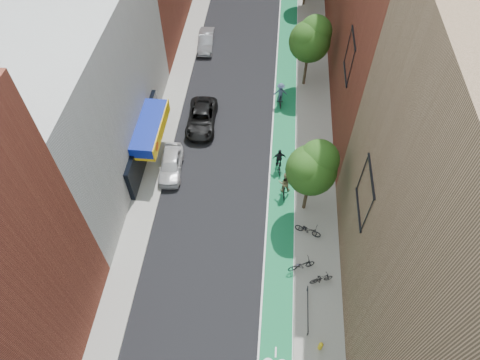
% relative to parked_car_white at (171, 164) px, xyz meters
% --- Properties ---
extents(ground, '(160.00, 160.00, 0.00)m').
position_rel_parked_car_white_xyz_m(ground, '(4.60, -12.68, -0.71)').
color(ground, black).
rests_on(ground, ground).
extents(bike_lane, '(2.00, 68.00, 0.01)m').
position_rel_parked_car_white_xyz_m(bike_lane, '(8.60, 13.32, -0.70)').
color(bike_lane, '#136F4D').
rests_on(bike_lane, ground).
extents(sidewalk_left, '(2.00, 68.00, 0.15)m').
position_rel_parked_car_white_xyz_m(sidewalk_left, '(-1.40, 13.32, -0.63)').
color(sidewalk_left, gray).
rests_on(sidewalk_left, ground).
extents(sidewalk_right, '(3.00, 68.00, 0.15)m').
position_rel_parked_car_white_xyz_m(sidewalk_right, '(11.10, 13.32, -0.63)').
color(sidewalk_right, gray).
rests_on(sidewalk_right, ground).
extents(building_left_white, '(8.00, 20.00, 12.00)m').
position_rel_parked_car_white_xyz_m(building_left_white, '(-6.40, 1.32, 5.29)').
color(building_left_white, silver).
rests_on(building_left_white, ground).
extents(building_right_near_tan, '(8.00, 20.00, 18.00)m').
position_rel_parked_car_white_xyz_m(building_right_near_tan, '(16.60, -10.68, 8.29)').
color(building_right_near_tan, '#8C6B4C').
rests_on(building_right_near_tan, ground).
extents(tree_near, '(3.40, 3.36, 6.42)m').
position_rel_parked_car_white_xyz_m(tree_near, '(10.25, -2.66, 3.95)').
color(tree_near, '#332619').
rests_on(tree_near, ground).
extents(tree_mid, '(3.55, 3.53, 6.74)m').
position_rel_parked_car_white_xyz_m(tree_mid, '(10.25, 11.34, 4.18)').
color(tree_mid, '#332619').
rests_on(tree_mid, ground).
extents(parked_car_white, '(1.99, 4.28, 1.42)m').
position_rel_parked_car_white_xyz_m(parked_car_white, '(0.00, 0.00, 0.00)').
color(parked_car_white, silver).
rests_on(parked_car_white, ground).
extents(parked_car_black, '(2.51, 5.16, 1.41)m').
position_rel_parked_car_white_xyz_m(parked_car_black, '(1.60, 5.26, -0.00)').
color(parked_car_black, black).
rests_on(parked_car_black, ground).
extents(parked_car_silver, '(1.67, 4.23, 1.37)m').
position_rel_parked_car_white_xyz_m(parked_car_silver, '(0.40, 16.43, -0.02)').
color(parked_car_silver, '#96999E').
rests_on(parked_car_silver, ground).
extents(cyclist_lane_near, '(0.96, 1.78, 2.22)m').
position_rel_parked_car_white_xyz_m(cyclist_lane_near, '(8.71, -1.43, 0.25)').
color(cyclist_lane_near, black).
rests_on(cyclist_lane_near, ground).
extents(cyclist_lane_mid, '(1.06, 1.88, 2.06)m').
position_rel_parked_car_white_xyz_m(cyclist_lane_mid, '(8.25, 0.93, 0.06)').
color(cyclist_lane_mid, black).
rests_on(cyclist_lane_mid, ground).
extents(cyclist_lane_far, '(1.25, 1.88, 2.17)m').
position_rel_parked_car_white_xyz_m(cyclist_lane_far, '(8.09, 8.50, 0.25)').
color(cyclist_lane_far, black).
rests_on(cyclist_lane_far, ground).
extents(parked_bike_near, '(1.95, 1.26, 0.97)m').
position_rel_parked_car_white_xyz_m(parked_bike_near, '(10.00, -7.57, -0.08)').
color(parked_bike_near, black).
rests_on(parked_bike_near, sidewalk_right).
extents(parked_bike_mid, '(1.61, 0.92, 0.93)m').
position_rel_parked_car_white_xyz_m(parked_bike_mid, '(11.27, -8.40, -0.09)').
color(parked_bike_mid, black).
rests_on(parked_bike_mid, sidewalk_right).
extents(parked_bike_far, '(1.97, 1.20, 0.98)m').
position_rel_parked_car_white_xyz_m(parked_bike_far, '(10.44, -4.86, -0.07)').
color(parked_bike_far, black).
rests_on(parked_bike_far, sidewalk_right).
extents(fire_hydrant, '(0.26, 0.26, 0.75)m').
position_rel_parked_car_white_xyz_m(fire_hydrant, '(11.11, -12.56, -0.16)').
color(fire_hydrant, yellow).
rests_on(fire_hydrant, sidewalk_right).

